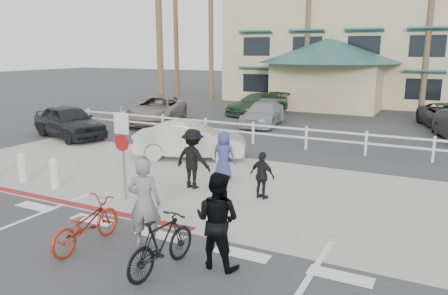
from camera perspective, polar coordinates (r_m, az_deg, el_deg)
The scene contains 29 objects.
ground at distance 9.66m, azimuth -10.38°, elevation -12.58°, with size 140.00×140.00×0.00m, color #333335.
bike_path at distance 8.35m, azimuth -19.08°, elevation -17.36°, with size 12.00×16.00×0.01m, color #333335.
sidewalk_plaza at distance 13.24m, azimuth 1.49°, elevation -5.27°, with size 22.00×7.00×0.01m, color gray.
cross_street at distance 16.80m, azimuth 7.38°, elevation -1.48°, with size 40.00×5.00×0.01m, color #333335.
parking_lot at distance 25.78m, azimuth 14.55°, elevation 3.17°, with size 50.00×16.00×0.01m, color #333335.
curb_red at distance 12.35m, azimuth -18.20°, elevation -7.25°, with size 7.00×0.25×0.02m, color maroon.
rail_fence at distance 18.41m, azimuth 11.00°, elevation 1.22°, with size 29.40×0.16×1.00m, color silver, non-canonical shape.
building at distance 38.06m, azimuth 22.54°, elevation 14.12°, with size 28.00×16.00×11.30m, color #CCBC8B, non-canonical shape.
sign_post at distance 12.20m, azimuth -13.03°, elevation -0.13°, with size 0.50×0.10×2.90m, color gray, non-canonical shape.
bollard_0 at distance 14.00m, azimuth -21.26°, elevation -3.15°, with size 0.26×0.26×0.95m, color silver, non-canonical shape.
bollard_1 at distance 15.05m, azimuth -24.83°, elevation -2.40°, with size 0.26×0.26×0.95m, color silver, non-canonical shape.
palm_0 at distance 39.38m, azimuth -6.37°, elevation 17.60°, with size 4.00×4.00×15.00m, color #153717, non-canonical shape.
palm_1 at distance 36.40m, azimuth -1.73°, elevation 16.49°, with size 4.00×4.00×13.00m, color #153717, non-canonical shape.
palm_3 at distance 33.36m, azimuth 11.01°, elevation 17.48°, with size 4.00×4.00×14.00m, color #153717, non-canonical shape.
palm_5 at distance 32.00m, azimuth 25.41°, elevation 15.85°, with size 4.00×4.00×13.00m, color #153717, non-canonical shape.
palm_10 at distance 26.83m, azimuth -8.51°, elevation 16.65°, with size 4.00×4.00×12.00m, color #153717, non-canonical shape.
bike_red at distance 9.76m, azimuth -17.58°, elevation -9.50°, with size 0.66×1.91×1.00m, color maroon.
rider_red at distance 9.31m, azimuth -10.37°, elevation -7.13°, with size 0.70×0.46×1.93m, color slate.
bike_black at distance 8.41m, azimuth -8.15°, elevation -12.37°, with size 0.51×1.81×1.09m, color black.
rider_black at distance 8.35m, azimuth -0.88°, elevation -9.46°, with size 0.92×0.71×1.88m, color black.
pedestrian_a at distance 13.03m, azimuth -4.08°, elevation -1.48°, with size 1.17×0.67×1.81m, color black.
pedestrian_child at distance 12.16m, azimuth 5.02°, elevation -3.66°, with size 0.79×0.33×1.35m, color black.
pedestrian_b at distance 13.91m, azimuth -0.05°, elevation -1.04°, with size 0.77×0.50×1.57m, color navy.
car_white_sedan at distance 16.73m, azimuth -4.43°, elevation 0.96°, with size 1.47×4.22×1.39m, color beige.
car_red_compact at distance 21.81m, azimuth -19.57°, elevation 3.23°, with size 1.83×4.55×1.55m, color black.
lot_car_0 at distance 25.05m, azimuth -8.79°, elevation 4.91°, with size 2.51×5.45×1.51m, color gray.
lot_car_1 at distance 24.15m, azimuth 5.19°, elevation 4.43°, with size 1.79×4.39×1.28m, color #95979B.
lot_car_4 at distance 28.13m, azimuth 4.34°, elevation 5.69°, with size 1.88×4.63×1.34m, color #213E26.
lot_car_5 at distance 25.74m, azimuth 27.16°, elevation 3.63°, with size 2.17×4.70×1.31m, color #303034.
Camera 1 is at (5.41, -6.88, 4.09)m, focal length 35.00 mm.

